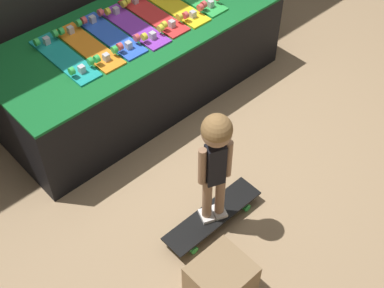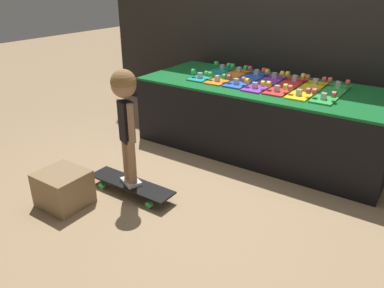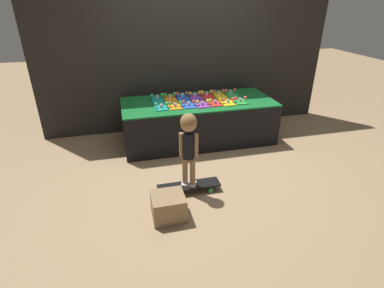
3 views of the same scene
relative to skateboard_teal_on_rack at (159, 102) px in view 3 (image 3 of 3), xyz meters
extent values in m
plane|color=#9E7F5B|center=(0.58, -0.63, -0.65)|extent=(16.00, 16.00, 0.00)
cube|color=black|center=(0.58, 0.62, 0.69)|extent=(4.72, 0.10, 2.69)
cube|color=black|center=(0.58, -0.03, -0.35)|extent=(2.26, 0.96, 0.62)
cube|color=#146028|center=(0.58, -0.03, -0.03)|extent=(2.26, 0.96, 0.02)
cube|color=teal|center=(0.00, 0.00, -0.01)|extent=(0.17, 0.65, 0.01)
cube|color=#B7B7BC|center=(0.00, 0.21, 0.02)|extent=(0.04, 0.04, 0.05)
cylinder|color=green|center=(0.07, 0.21, 0.05)|extent=(0.03, 0.05, 0.05)
cylinder|color=green|center=(-0.07, 0.21, 0.05)|extent=(0.03, 0.05, 0.05)
cube|color=#B7B7BC|center=(0.00, -0.21, 0.02)|extent=(0.04, 0.04, 0.05)
cylinder|color=green|center=(0.07, -0.21, 0.05)|extent=(0.03, 0.05, 0.05)
cylinder|color=green|center=(-0.07, -0.21, 0.05)|extent=(0.03, 0.05, 0.05)
cube|color=orange|center=(0.19, -0.01, -0.01)|extent=(0.17, 0.65, 0.01)
cube|color=#B7B7BC|center=(0.19, 0.21, 0.02)|extent=(0.04, 0.04, 0.05)
cylinder|color=green|center=(0.27, 0.21, 0.05)|extent=(0.03, 0.05, 0.05)
cylinder|color=green|center=(0.12, 0.21, 0.05)|extent=(0.03, 0.05, 0.05)
cube|color=#B7B7BC|center=(0.19, -0.22, 0.02)|extent=(0.04, 0.04, 0.05)
cylinder|color=green|center=(0.27, -0.22, 0.05)|extent=(0.03, 0.05, 0.05)
cylinder|color=green|center=(0.12, -0.22, 0.05)|extent=(0.03, 0.05, 0.05)
cube|color=blue|center=(0.39, 0.00, -0.01)|extent=(0.17, 0.65, 0.01)
cube|color=#B7B7BC|center=(0.39, 0.21, 0.02)|extent=(0.04, 0.04, 0.05)
cylinder|color=#D84C4C|center=(0.46, 0.21, 0.05)|extent=(0.03, 0.05, 0.05)
cylinder|color=#D84C4C|center=(0.32, 0.21, 0.05)|extent=(0.03, 0.05, 0.05)
cube|color=#B7B7BC|center=(0.39, -0.22, 0.02)|extent=(0.04, 0.04, 0.05)
cylinder|color=#D84C4C|center=(0.46, -0.22, 0.05)|extent=(0.03, 0.05, 0.05)
cylinder|color=#D84C4C|center=(0.32, -0.22, 0.05)|extent=(0.03, 0.05, 0.05)
cube|color=purple|center=(0.58, -0.03, -0.01)|extent=(0.17, 0.65, 0.01)
cube|color=#B7B7BC|center=(0.58, 0.18, 0.02)|extent=(0.04, 0.04, 0.05)
cylinder|color=yellow|center=(0.66, 0.18, 0.05)|extent=(0.03, 0.05, 0.05)
cylinder|color=yellow|center=(0.51, 0.18, 0.05)|extent=(0.03, 0.05, 0.05)
cube|color=#B7B7BC|center=(0.58, -0.24, 0.02)|extent=(0.04, 0.04, 0.05)
cylinder|color=yellow|center=(0.66, -0.24, 0.05)|extent=(0.03, 0.05, 0.05)
cylinder|color=yellow|center=(0.51, -0.24, 0.05)|extent=(0.03, 0.05, 0.05)
cube|color=red|center=(0.78, -0.02, -0.01)|extent=(0.17, 0.65, 0.01)
cube|color=#B7B7BC|center=(0.78, 0.20, 0.02)|extent=(0.04, 0.04, 0.05)
cylinder|color=yellow|center=(0.85, 0.20, 0.05)|extent=(0.03, 0.05, 0.05)
cylinder|color=yellow|center=(0.70, 0.20, 0.05)|extent=(0.03, 0.05, 0.05)
cube|color=#B7B7BC|center=(0.78, -0.23, 0.02)|extent=(0.04, 0.04, 0.05)
cylinder|color=yellow|center=(0.85, -0.23, 0.05)|extent=(0.03, 0.05, 0.05)
cylinder|color=yellow|center=(0.70, -0.23, 0.05)|extent=(0.03, 0.05, 0.05)
cube|color=yellow|center=(0.97, -0.03, -0.01)|extent=(0.17, 0.65, 0.01)
cube|color=#B7B7BC|center=(0.97, 0.18, 0.02)|extent=(0.04, 0.04, 0.05)
cylinder|color=#D84C4C|center=(1.05, 0.18, 0.05)|extent=(0.03, 0.05, 0.05)
cylinder|color=#D84C4C|center=(0.90, 0.18, 0.05)|extent=(0.03, 0.05, 0.05)
cube|color=#B7B7BC|center=(0.97, -0.25, 0.02)|extent=(0.04, 0.04, 0.05)
cylinder|color=#D84C4C|center=(1.05, -0.25, 0.05)|extent=(0.03, 0.05, 0.05)
cylinder|color=#D84C4C|center=(0.90, -0.25, 0.05)|extent=(0.03, 0.05, 0.05)
cube|color=green|center=(1.17, -0.02, -0.01)|extent=(0.17, 0.65, 0.01)
cube|color=#B7B7BC|center=(1.17, 0.19, 0.02)|extent=(0.04, 0.04, 0.05)
cylinder|color=#D84C4C|center=(1.24, 0.19, 0.05)|extent=(0.03, 0.05, 0.05)
cylinder|color=#D84C4C|center=(1.09, 0.19, 0.05)|extent=(0.03, 0.05, 0.05)
cube|color=#B7B7BC|center=(1.17, -0.23, 0.02)|extent=(0.04, 0.04, 0.05)
cylinder|color=#D84C4C|center=(1.24, -0.23, 0.05)|extent=(0.03, 0.05, 0.05)
cylinder|color=#D84C4C|center=(1.09, -0.23, 0.05)|extent=(0.03, 0.05, 0.05)
cube|color=black|center=(0.12, -1.35, -0.57)|extent=(0.73, 0.18, 0.01)
cube|color=#B7B7BC|center=(0.36, -1.35, -0.60)|extent=(0.04, 0.04, 0.05)
cylinder|color=green|center=(0.36, -1.27, -0.63)|extent=(0.05, 0.03, 0.05)
cylinder|color=green|center=(0.36, -1.43, -0.63)|extent=(0.05, 0.03, 0.05)
cube|color=#B7B7BC|center=(-0.12, -1.35, -0.60)|extent=(0.04, 0.04, 0.05)
cylinder|color=green|center=(-0.12, -1.27, -0.63)|extent=(0.05, 0.03, 0.05)
cylinder|color=green|center=(-0.12, -1.43, -0.63)|extent=(0.05, 0.03, 0.05)
cube|color=silver|center=(0.16, -1.37, -0.55)|extent=(0.11, 0.13, 0.03)
cylinder|color=#997051|center=(0.16, -1.37, -0.36)|extent=(0.06, 0.06, 0.35)
cube|color=silver|center=(0.08, -1.34, -0.55)|extent=(0.11, 0.13, 0.03)
cylinder|color=#997051|center=(0.08, -1.34, -0.36)|extent=(0.06, 0.06, 0.35)
cube|color=black|center=(0.12, -1.35, -0.06)|extent=(0.13, 0.12, 0.30)
cylinder|color=#997051|center=(0.19, -1.38, -0.05)|extent=(0.05, 0.05, 0.28)
cylinder|color=#997051|center=(0.05, -1.32, -0.05)|extent=(0.05, 0.05, 0.28)
sphere|color=#997051|center=(0.12, -1.35, 0.20)|extent=(0.17, 0.17, 0.17)
sphere|color=olive|center=(0.12, -1.35, 0.22)|extent=(0.18, 0.18, 0.18)
cube|color=#8E704C|center=(-0.19, -1.73, -0.53)|extent=(0.33, 0.31, 0.26)
camera|label=1|loc=(-1.34, -2.73, 2.27)|focal=50.00mm
camera|label=2|loc=(1.90, -3.14, 0.87)|focal=35.00mm
camera|label=3|loc=(-0.54, -4.15, 1.40)|focal=28.00mm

